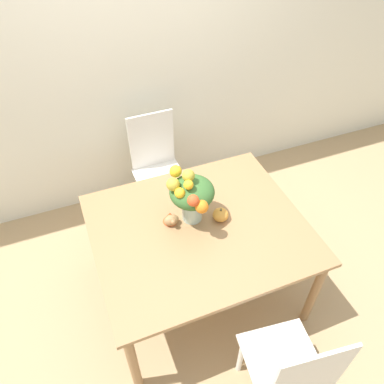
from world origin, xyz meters
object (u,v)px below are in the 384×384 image
at_px(pumpkin, 221,215).
at_px(dining_chair_far_side, 290,370).
at_px(flower_vase, 191,195).
at_px(dining_chair_near_window, 157,168).
at_px(turkey_figurine, 171,218).

height_order(pumpkin, dining_chair_far_side, dining_chair_far_side).
relative_size(flower_vase, dining_chair_near_window, 0.43).
relative_size(flower_vase, pumpkin, 3.89).
bearing_deg(dining_chair_near_window, dining_chair_far_side, -85.82).
bearing_deg(dining_chair_near_window, pumpkin, -80.65).
height_order(flower_vase, pumpkin, flower_vase).
bearing_deg(dining_chair_far_side, turkey_figurine, -66.63).
distance_m(dining_chair_near_window, dining_chair_far_side, 1.93).
distance_m(turkey_figurine, dining_chair_near_window, 0.91).
relative_size(turkey_figurine, dining_chair_near_window, 0.14).
xyz_separation_m(turkey_figurine, dining_chair_far_side, (0.32, -1.07, -0.28)).
height_order(flower_vase, turkey_figurine, flower_vase).
distance_m(pumpkin, turkey_figurine, 0.34).
bearing_deg(dining_chair_far_side, dining_chair_near_window, -78.47).
relative_size(flower_vase, dining_chair_far_side, 0.43).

